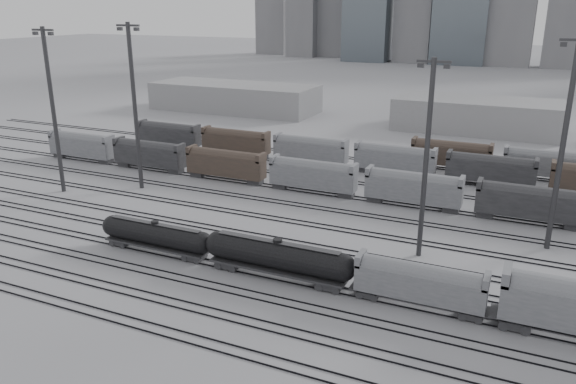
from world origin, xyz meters
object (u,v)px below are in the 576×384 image
at_px(tank_car_b, 278,256).
at_px(light_mast_c, 426,156).
at_px(hopper_car_a, 420,282).
at_px(tank_car_a, 156,235).
at_px(light_mast_a, 53,108).

height_order(tank_car_b, light_mast_c, light_mast_c).
xyz_separation_m(tank_car_b, hopper_car_a, (16.39, 0.00, 0.29)).
height_order(tank_car_a, light_mast_c, light_mast_c).
xyz_separation_m(tank_car_b, light_mast_c, (13.70, 12.99, 10.39)).
distance_m(tank_car_a, light_mast_a, 35.11).
bearing_deg(light_mast_c, hopper_car_a, -78.30).
height_order(tank_car_b, light_mast_a, light_mast_a).
height_order(hopper_car_a, light_mast_c, light_mast_c).
distance_m(tank_car_a, light_mast_c, 35.26).
bearing_deg(light_mast_c, tank_car_a, -157.24).
relative_size(tank_car_a, light_mast_c, 0.67).
bearing_deg(hopper_car_a, tank_car_b, 180.00).
xyz_separation_m(tank_car_a, hopper_car_a, (33.66, 0.00, 0.63)).
bearing_deg(light_mast_a, hopper_car_a, -12.26).
xyz_separation_m(tank_car_a, tank_car_b, (17.27, 0.00, 0.33)).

